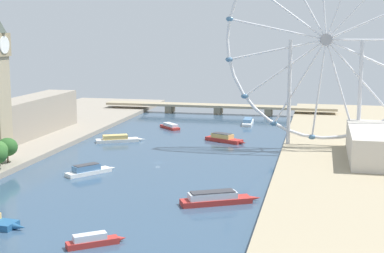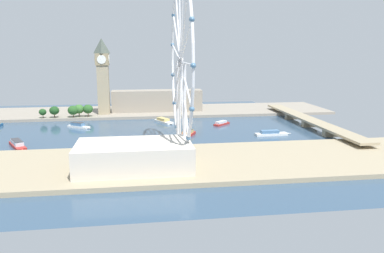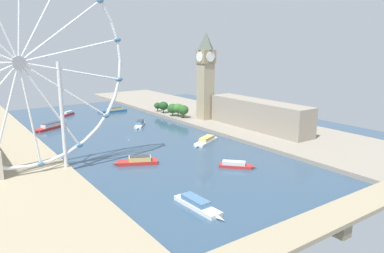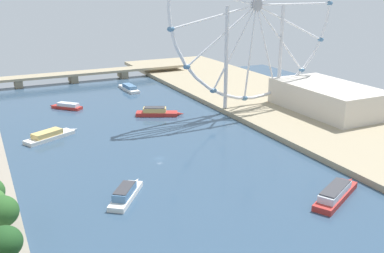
% 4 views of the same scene
% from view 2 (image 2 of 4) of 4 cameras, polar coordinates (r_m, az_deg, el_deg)
% --- Properties ---
extents(ground_plane, '(392.97, 392.97, 0.00)m').
position_cam_2_polar(ground_plane, '(366.11, -11.99, -0.89)').
color(ground_plane, '#334C66').
extents(riverbank_left, '(90.00, 520.00, 3.00)m').
position_cam_2_polar(riverbank_left, '(475.28, -11.16, 2.11)').
color(riverbank_left, gray).
rests_on(riverbank_left, ground_plane).
extents(riverbank_right, '(90.00, 520.00, 3.00)m').
position_cam_2_polar(riverbank_right, '(258.05, -13.56, -5.77)').
color(riverbank_right, tan).
rests_on(riverbank_right, ground_plane).
extents(clock_tower, '(15.92, 15.92, 85.77)m').
position_cam_2_polar(clock_tower, '(451.17, -13.11, 7.46)').
color(clock_tower, tan).
rests_on(clock_tower, riverbank_left).
extents(parliament_block, '(22.00, 107.55, 25.24)m').
position_cam_2_polar(parliament_block, '(466.19, -5.21, 3.86)').
color(parliament_block, gray).
rests_on(parliament_block, riverbank_left).
extents(tree_row_embankment, '(14.22, 57.10, 13.59)m').
position_cam_2_polar(tree_row_embankment, '(442.14, -17.43, 2.37)').
color(tree_row_embankment, '#513823').
rests_on(tree_row_embankment, riverbank_left).
extents(ferris_wheel, '(123.75, 3.20, 126.07)m').
position_cam_2_polar(ferris_wheel, '(269.07, -1.71, 9.40)').
color(ferris_wheel, silver).
rests_on(ferris_wheel, riverbank_right).
extents(riverside_hall, '(40.98, 71.13, 16.53)m').
position_cam_2_polar(riverside_hall, '(241.40, -8.59, -4.35)').
color(riverside_hall, beige).
rests_on(riverside_hall, riverbank_right).
extents(river_bridge, '(204.97, 16.18, 8.04)m').
position_cam_2_polar(river_bridge, '(402.03, 17.09, 0.85)').
color(river_bridge, tan).
rests_on(river_bridge, ground_plane).
extents(tour_boat_0, '(19.77, 20.56, 4.11)m').
position_cam_2_polar(tour_boat_0, '(395.80, 4.42, 0.50)').
color(tour_boat_0, '#B22D28').
rests_on(tour_boat_0, ground_plane).
extents(tour_boat_1, '(29.68, 18.43, 5.58)m').
position_cam_2_polar(tour_boat_1, '(341.90, -0.71, -1.12)').
color(tour_boat_1, '#B22D28').
rests_on(tour_boat_1, ground_plane).
extents(tour_boat_2, '(34.10, 20.81, 5.67)m').
position_cam_2_polar(tour_boat_2, '(333.81, -24.51, -2.44)').
color(tour_boat_2, '#B22D28').
rests_on(tour_boat_2, ground_plane).
extents(tour_boat_3, '(20.55, 25.55, 5.29)m').
position_cam_2_polar(tour_boat_3, '(396.26, -16.51, 0.12)').
color(tour_boat_3, white).
rests_on(tour_boat_3, ground_plane).
extents(tour_boat_4, '(8.41, 34.46, 4.74)m').
position_cam_2_polar(tour_boat_4, '(353.51, 11.71, -1.00)').
color(tour_boat_4, white).
rests_on(tour_boat_4, ground_plane).
extents(tour_boat_5, '(31.59, 19.58, 4.79)m').
position_cam_2_polar(tour_boat_5, '(407.76, -4.23, 0.85)').
color(tour_boat_5, white).
rests_on(tour_boat_5, ground_plane).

